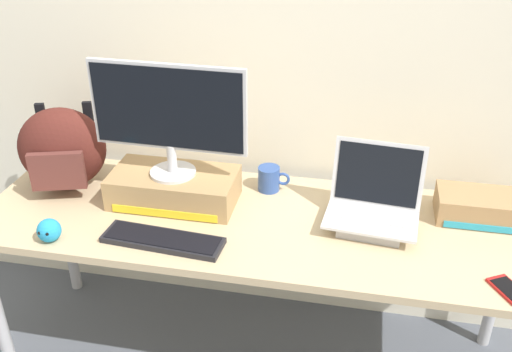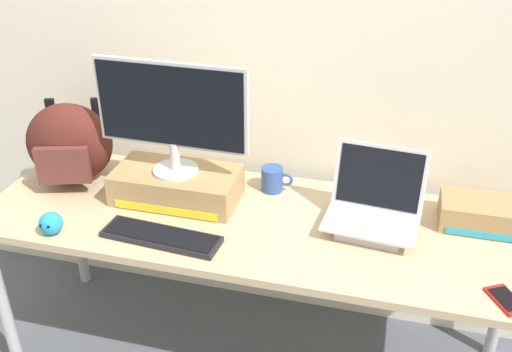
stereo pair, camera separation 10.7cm
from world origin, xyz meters
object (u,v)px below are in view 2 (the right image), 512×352
toner_box_yellow (177,185)px  desktop_monitor (171,113)px  messenger_backpack (70,144)px  cell_phone (506,300)px  coffee_mug (273,179)px  toner_box_cyan (485,214)px  plush_toy (51,223)px  open_laptop (373,215)px  external_keyboard (161,237)px

toner_box_yellow → desktop_monitor: (-0.00, -0.00, 0.30)m
messenger_backpack → cell_phone: 1.69m
coffee_mug → toner_box_cyan: size_ratio=0.40×
coffee_mug → plush_toy: 0.85m
desktop_monitor → open_laptop: (0.75, -0.02, -0.31)m
messenger_backpack → toner_box_cyan: 1.62m
cell_phone → plush_toy: plush_toy is taller
open_laptop → cell_phone: 0.52m
coffee_mug → external_keyboard: bearing=-124.7°
open_laptop → cell_phone: bearing=-28.6°
external_keyboard → cell_phone: 1.13m
toner_box_yellow → toner_box_cyan: (1.15, 0.10, -0.01)m
cell_phone → toner_box_yellow: bearing=135.6°
open_laptop → toner_box_cyan: 0.41m
coffee_mug → plush_toy: size_ratio=1.55×
toner_box_cyan → external_keyboard: bearing=-161.2°
open_laptop → cell_phone: size_ratio=2.34×
cell_phone → toner_box_cyan: (-0.03, 0.41, 0.04)m
toner_box_yellow → cell_phone: (1.18, -0.31, -0.05)m
toner_box_yellow → plush_toy: size_ratio=5.74×
external_keyboard → toner_box_cyan: toner_box_cyan is taller
desktop_monitor → plush_toy: size_ratio=6.99×
external_keyboard → toner_box_cyan: bearing=23.1°
desktop_monitor → external_keyboard: desktop_monitor is taller
open_laptop → plush_toy: open_laptop is taller
desktop_monitor → toner_box_yellow: bearing=89.4°
messenger_backpack → coffee_mug: size_ratio=3.03×
toner_box_yellow → cell_phone: 1.22m
messenger_backpack → coffee_mug: (0.81, 0.13, -0.12)m
open_laptop → cell_phone: open_laptop is taller
messenger_backpack → plush_toy: messenger_backpack is taller
open_laptop → messenger_backpack: bearing=-176.9°
toner_box_yellow → desktop_monitor: desktop_monitor is taller
messenger_backpack → coffee_mug: 0.83m
desktop_monitor → cell_phone: size_ratio=3.93×
cell_phone → plush_toy: bearing=151.4°
coffee_mug → toner_box_yellow: bearing=-155.4°
cell_phone → coffee_mug: bearing=121.1°
messenger_backpack → coffee_mug: messenger_backpack is taller
external_keyboard → coffee_mug: bearing=59.6°
desktop_monitor → messenger_backpack: bearing=177.5°
coffee_mug → plush_toy: bearing=-144.3°
toner_box_yellow → open_laptop: open_laptop is taller
toner_box_yellow → messenger_backpack: size_ratio=1.22×
external_keyboard → toner_box_yellow: bearing=103.9°
messenger_backpack → toner_box_cyan: size_ratio=1.22×
desktop_monitor → plush_toy: bearing=-134.1°
toner_box_yellow → cell_phone: toner_box_yellow is taller
toner_box_yellow → external_keyboard: (0.05, -0.27, -0.05)m
messenger_backpack → plush_toy: bearing=-88.8°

